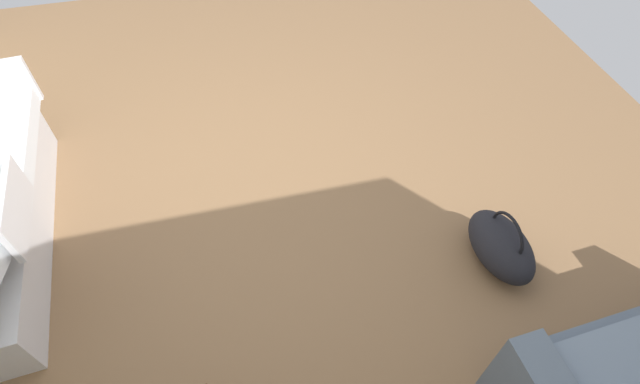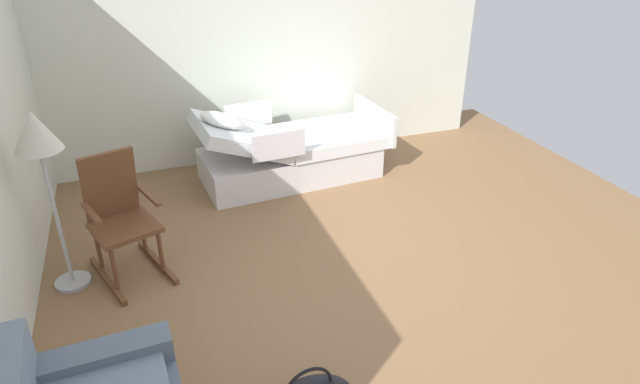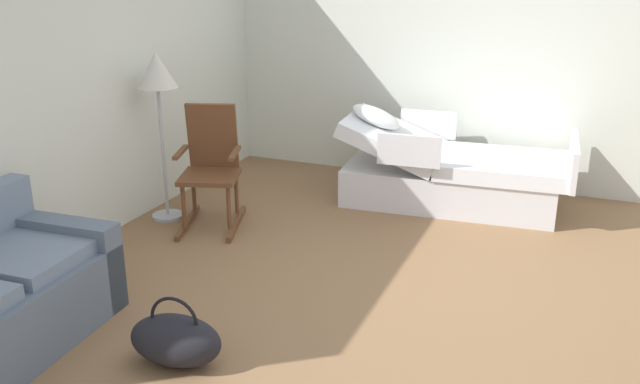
# 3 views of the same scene
# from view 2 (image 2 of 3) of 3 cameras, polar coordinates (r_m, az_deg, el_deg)

# --- Properties ---
(ground_plane) EXTENTS (6.61, 6.61, 0.00)m
(ground_plane) POSITION_cam_2_polar(r_m,az_deg,el_deg) (4.69, 4.26, -8.10)
(ground_plane) COLOR olive
(side_wall) EXTENTS (0.10, 5.29, 2.70)m
(side_wall) POSITION_cam_2_polar(r_m,az_deg,el_deg) (6.52, -5.08, 15.15)
(side_wall) COLOR silver
(side_wall) RESTS_ON ground
(hospital_bed) EXTENTS (1.13, 2.18, 0.94)m
(hospital_bed) POSITION_cam_2_polar(r_m,az_deg,el_deg) (6.14, -3.17, 4.09)
(hospital_bed) COLOR silver
(hospital_bed) RESTS_ON ground
(rocking_chair) EXTENTS (0.87, 0.69, 1.05)m
(rocking_chair) POSITION_cam_2_polar(r_m,az_deg,el_deg) (4.70, -20.13, -2.55)
(rocking_chair) COLOR brown
(rocking_chair) RESTS_ON ground
(floor_lamp) EXTENTS (0.34, 0.34, 1.48)m
(floor_lamp) POSITION_cam_2_polar(r_m,az_deg,el_deg) (4.41, -27.38, 4.47)
(floor_lamp) COLOR #B2B5BA
(floor_lamp) RESTS_ON ground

